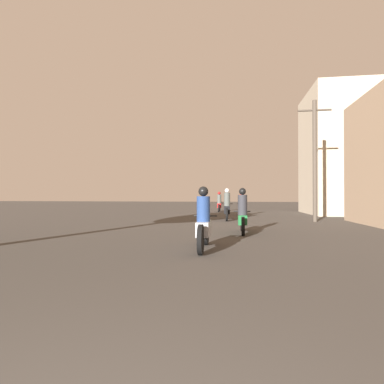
{
  "coord_description": "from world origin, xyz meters",
  "views": [
    {
      "loc": [
        0.59,
        -0.32,
        1.32
      ],
      "look_at": [
        -1.9,
        17.51,
        1.51
      ],
      "focal_mm": 28.0,
      "sensor_mm": 36.0,
      "label": 1
    }
  ],
  "objects_px": {
    "motorcycle_silver": "(204,224)",
    "utility_pole_far": "(315,158)",
    "motorcycle_black": "(227,207)",
    "building_right_far": "(347,153)",
    "motorcycle_red": "(219,204)",
    "motorcycle_white": "(242,206)",
    "motorcycle_green": "(242,215)"
  },
  "relations": [
    {
      "from": "motorcycle_silver",
      "to": "utility_pole_far",
      "type": "bearing_deg",
      "value": 51.65
    },
    {
      "from": "motorcycle_black",
      "to": "building_right_far",
      "type": "distance_m",
      "value": 10.94
    },
    {
      "from": "motorcycle_silver",
      "to": "motorcycle_red",
      "type": "bearing_deg",
      "value": 82.69
    },
    {
      "from": "motorcycle_white",
      "to": "utility_pole_far",
      "type": "distance_m",
      "value": 5.93
    },
    {
      "from": "motorcycle_green",
      "to": "utility_pole_far",
      "type": "xyz_separation_m",
      "value": [
        3.7,
        5.03,
        2.56
      ]
    },
    {
      "from": "motorcycle_silver",
      "to": "utility_pole_far",
      "type": "relative_size",
      "value": 0.34
    },
    {
      "from": "building_right_far",
      "to": "motorcycle_black",
      "type": "bearing_deg",
      "value": -142.74
    },
    {
      "from": "motorcycle_red",
      "to": "motorcycle_white",
      "type": "bearing_deg",
      "value": -63.23
    },
    {
      "from": "motorcycle_red",
      "to": "building_right_far",
      "type": "xyz_separation_m",
      "value": [
        9.02,
        -1.96,
        3.67
      ]
    },
    {
      "from": "motorcycle_green",
      "to": "building_right_far",
      "type": "distance_m",
      "value": 14.42
    },
    {
      "from": "motorcycle_silver",
      "to": "motorcycle_red",
      "type": "xyz_separation_m",
      "value": [
        -0.43,
        16.98,
        0.02
      ]
    },
    {
      "from": "motorcycle_black",
      "to": "motorcycle_white",
      "type": "xyz_separation_m",
      "value": [
        0.86,
        3.62,
        -0.03
      ]
    },
    {
      "from": "motorcycle_black",
      "to": "motorcycle_white",
      "type": "bearing_deg",
      "value": 72.07
    },
    {
      "from": "motorcycle_red",
      "to": "building_right_far",
      "type": "bearing_deg",
      "value": -5.42
    },
    {
      "from": "motorcycle_green",
      "to": "utility_pole_far",
      "type": "distance_m",
      "value": 6.75
    },
    {
      "from": "motorcycle_silver",
      "to": "motorcycle_green",
      "type": "height_order",
      "value": "motorcycle_green"
    },
    {
      "from": "building_right_far",
      "to": "utility_pole_far",
      "type": "relative_size",
      "value": 1.42
    },
    {
      "from": "building_right_far",
      "to": "utility_pole_far",
      "type": "height_order",
      "value": "building_right_far"
    },
    {
      "from": "motorcycle_green",
      "to": "utility_pole_far",
      "type": "relative_size",
      "value": 0.32
    },
    {
      "from": "motorcycle_black",
      "to": "motorcycle_white",
      "type": "height_order",
      "value": "motorcycle_black"
    },
    {
      "from": "motorcycle_silver",
      "to": "motorcycle_red",
      "type": "height_order",
      "value": "motorcycle_red"
    },
    {
      "from": "motorcycle_green",
      "to": "building_right_far",
      "type": "relative_size",
      "value": 0.23
    },
    {
      "from": "motorcycle_green",
      "to": "motorcycle_black",
      "type": "relative_size",
      "value": 0.9
    },
    {
      "from": "utility_pole_far",
      "to": "motorcycle_white",
      "type": "bearing_deg",
      "value": 130.82
    },
    {
      "from": "motorcycle_silver",
      "to": "utility_pole_far",
      "type": "height_order",
      "value": "utility_pole_far"
    },
    {
      "from": "motorcycle_green",
      "to": "motorcycle_black",
      "type": "distance_m",
      "value": 5.5
    },
    {
      "from": "motorcycle_silver",
      "to": "motorcycle_red",
      "type": "relative_size",
      "value": 1.01
    },
    {
      "from": "motorcycle_green",
      "to": "motorcycle_red",
      "type": "xyz_separation_m",
      "value": [
        -1.46,
        13.67,
        0.01
      ]
    },
    {
      "from": "motorcycle_silver",
      "to": "motorcycle_black",
      "type": "height_order",
      "value": "motorcycle_black"
    },
    {
      "from": "motorcycle_silver",
      "to": "motorcycle_red",
      "type": "distance_m",
      "value": 16.98
    },
    {
      "from": "building_right_far",
      "to": "motorcycle_green",
      "type": "bearing_deg",
      "value": -122.85
    },
    {
      "from": "motorcycle_silver",
      "to": "motorcycle_white",
      "type": "bearing_deg",
      "value": 75.55
    }
  ]
}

